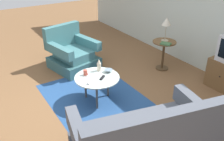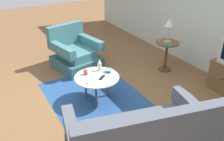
% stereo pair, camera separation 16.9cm
% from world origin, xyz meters
% --- Properties ---
extents(ground_plane, '(16.00, 16.00, 0.00)m').
position_xyz_m(ground_plane, '(0.00, 0.00, 0.00)').
color(ground_plane, brown).
extents(back_wall, '(9.00, 0.12, 2.70)m').
position_xyz_m(back_wall, '(0.00, 2.58, 1.35)').
color(back_wall, '#B2BCB2').
rests_on(back_wall, ground).
extents(area_rug, '(2.14, 1.55, 0.00)m').
position_xyz_m(area_rug, '(-0.13, 0.03, 0.00)').
color(area_rug, navy).
rests_on(area_rug, ground).
extents(armchair, '(1.06, 1.02, 0.90)m').
position_xyz_m(armchair, '(-1.58, 0.21, 0.30)').
color(armchair, '#325C60').
rests_on(armchair, ground).
extents(couch, '(1.30, 1.87, 0.96)m').
position_xyz_m(couch, '(1.34, -0.13, 0.30)').
color(couch, '#3E424B').
rests_on(couch, ground).
extents(coffee_table, '(0.76, 0.76, 0.46)m').
position_xyz_m(coffee_table, '(-0.13, 0.03, 0.42)').
color(coffee_table, '#B2C6C1').
rests_on(coffee_table, ground).
extents(side_table, '(0.49, 0.49, 0.63)m').
position_xyz_m(side_table, '(-0.45, 1.83, 0.46)').
color(side_table, brown).
rests_on(side_table, ground).
extents(table_lamp, '(0.19, 0.19, 0.50)m').
position_xyz_m(table_lamp, '(-0.46, 1.84, 1.02)').
color(table_lamp, '#9E937A').
rests_on(table_lamp, side_table).
extents(vase, '(0.07, 0.07, 0.22)m').
position_xyz_m(vase, '(-0.31, 0.18, 0.57)').
color(vase, beige).
rests_on(vase, coffee_table).
extents(mug, '(0.12, 0.07, 0.09)m').
position_xyz_m(mug, '(-0.29, -0.10, 0.51)').
color(mug, '#B74C3D').
rests_on(mug, coffee_table).
extents(bowl, '(0.15, 0.15, 0.05)m').
position_xyz_m(bowl, '(-0.18, 0.29, 0.49)').
color(bowl, slate).
rests_on(bowl, coffee_table).
extents(tv_remote_dark, '(0.12, 0.14, 0.02)m').
position_xyz_m(tv_remote_dark, '(-0.05, 0.09, 0.47)').
color(tv_remote_dark, black).
rests_on(tv_remote_dark, coffee_table).
extents(tv_remote_silver, '(0.13, 0.16, 0.02)m').
position_xyz_m(tv_remote_silver, '(-0.04, -0.15, 0.47)').
color(tv_remote_silver, '#B2B2B7').
rests_on(tv_remote_silver, coffee_table).
extents(book, '(0.24, 0.22, 0.03)m').
position_xyz_m(book, '(-0.30, 1.72, 0.65)').
color(book, '#3D663D').
rests_on(book, side_table).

